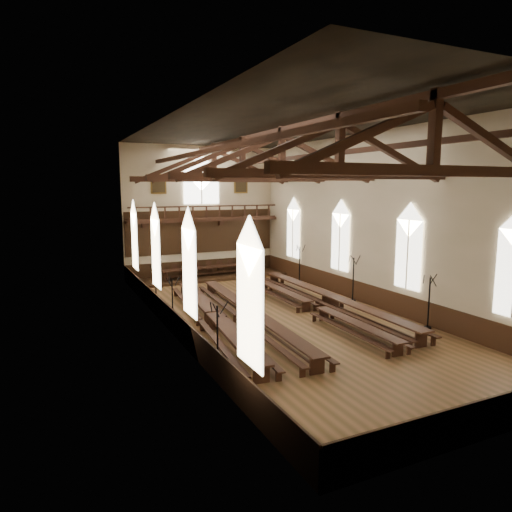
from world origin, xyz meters
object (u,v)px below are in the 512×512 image
at_px(refectory_row_c, 315,307).
at_px(candelabrum_left_far, 156,294).
at_px(refectory_row_b, 250,312).
at_px(candelabrum_right_far, 299,271).
at_px(refectory_row_d, 330,298).
at_px(refectory_row_a, 213,316).
at_px(dais, 213,277).
at_px(candelabrum_left_mid, 173,310).
at_px(candelabrum_right_near, 428,312).
at_px(candelabrum_right_mid, 353,287).
at_px(candelabrum_left_near, 218,349).
at_px(high_table, 213,268).

height_order(refectory_row_c, candelabrum_left_far, candelabrum_left_far).
xyz_separation_m(refectory_row_b, candelabrum_right_far, (7.48, 7.74, 0.27)).
bearing_deg(refectory_row_d, refectory_row_a, -176.08).
height_order(dais, candelabrum_right_far, candelabrum_right_far).
height_order(refectory_row_d, candelabrum_left_far, candelabrum_left_far).
distance_m(candelabrum_left_mid, candelabrum_right_near, 12.67).
bearing_deg(candelabrum_left_mid, refectory_row_c, -14.13).
relative_size(candelabrum_left_mid, candelabrum_right_near, 0.90).
bearing_deg(refectory_row_a, refectory_row_b, -5.88).
relative_size(refectory_row_a, candelabrum_right_mid, 5.19).
xyz_separation_m(refectory_row_a, refectory_row_c, (5.62, -0.51, -0.08)).
relative_size(refectory_row_d, candelabrum_left_near, 5.64).
relative_size(refectory_row_a, dais, 1.29).
distance_m(candelabrum_left_mid, candelabrum_right_mid, 11.10).
bearing_deg(refectory_row_d, candelabrum_right_mid, 18.25).
bearing_deg(refectory_row_d, high_table, 105.72).
height_order(candelabrum_left_mid, candelabrum_right_mid, candelabrum_right_mid).
relative_size(dais, high_table, 1.42).
height_order(candelabrum_left_far, candelabrum_right_near, candelabrum_right_near).
bearing_deg(high_table, candelabrum_right_far, -37.20).
height_order(refectory_row_a, candelabrum_left_far, candelabrum_left_far).
height_order(refectory_row_b, candelabrum_left_mid, candelabrum_left_mid).
bearing_deg(candelabrum_left_far, candelabrum_left_mid, -90.00).
distance_m(refectory_row_d, candelabrum_right_mid, 2.29).
xyz_separation_m(refectory_row_c, candelabrum_left_near, (-7.30, -4.65, 0.32)).
bearing_deg(high_table, candelabrum_left_near, -109.26).
xyz_separation_m(refectory_row_b, high_table, (2.21, 11.74, 0.26)).
bearing_deg(high_table, candelabrum_left_mid, -119.75).
relative_size(refectory_row_d, candelabrum_right_far, 5.48).
distance_m(refectory_row_a, candelabrum_right_mid, 9.49).
bearing_deg(candelabrum_right_far, high_table, 142.80).
bearing_deg(candelabrum_right_near, refectory_row_c, 131.69).
xyz_separation_m(refectory_row_a, refectory_row_d, (7.25, 0.50, 0.03)).
bearing_deg(refectory_row_b, candelabrum_left_far, 124.93).
height_order(candelabrum_left_near, candelabrum_left_far, candelabrum_left_near).
relative_size(candelabrum_right_near, candelabrum_right_far, 0.99).
bearing_deg(candelabrum_right_near, refectory_row_a, 153.13).
relative_size(high_table, candelabrum_right_far, 2.94).
xyz_separation_m(high_table, candelabrum_right_near, (5.27, -16.31, 0.00)).
distance_m(refectory_row_d, dais, 11.48).
xyz_separation_m(refectory_row_d, dais, (-3.11, 11.04, -0.50)).
distance_m(refectory_row_c, candelabrum_right_mid, 4.18).
relative_size(refectory_row_d, candelabrum_left_far, 6.08).
distance_m(high_table, candelabrum_right_mid, 11.60).
bearing_deg(refectory_row_b, high_table, 79.34).
bearing_deg(candelabrum_right_near, dais, 107.90).
bearing_deg(refectory_row_b, candelabrum_left_mid, 157.11).
distance_m(refectory_row_b, refectory_row_d, 5.36).
bearing_deg(refectory_row_b, refectory_row_c, -4.79).
relative_size(refectory_row_c, high_table, 1.69).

